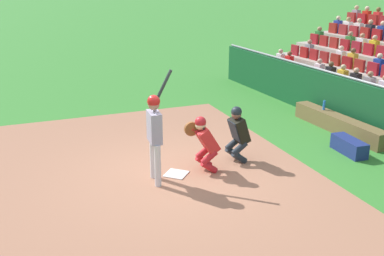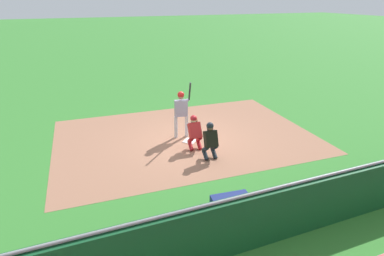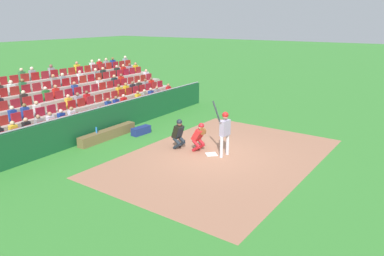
% 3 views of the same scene
% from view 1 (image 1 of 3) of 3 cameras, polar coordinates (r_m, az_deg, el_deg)
% --- Properties ---
extents(ground_plane, '(160.00, 160.00, 0.00)m').
position_cam_1_polar(ground_plane, '(9.63, -2.00, -5.88)').
color(ground_plane, '#368030').
extents(infield_dirt_patch, '(10.00, 7.11, 0.01)m').
position_cam_1_polar(infield_dirt_patch, '(9.47, -4.82, -6.35)').
color(infield_dirt_patch, '#A26C52').
rests_on(infield_dirt_patch, ground_plane).
extents(home_plate_marker, '(0.62, 0.62, 0.02)m').
position_cam_1_polar(home_plate_marker, '(9.63, -2.00, -5.79)').
color(home_plate_marker, white).
rests_on(home_plate_marker, infield_dirt_patch).
extents(batter_at_plate, '(0.61, 0.62, 2.25)m').
position_cam_1_polar(batter_at_plate, '(8.93, -4.73, -0.06)').
color(batter_at_plate, silver).
rests_on(batter_at_plate, ground_plane).
extents(catcher_crouching, '(0.49, 0.71, 1.25)m').
position_cam_1_polar(catcher_crouching, '(9.54, 1.54, -1.55)').
color(catcher_crouching, '#B31C23').
rests_on(catcher_crouching, ground_plane).
extents(home_plate_umpire, '(0.47, 0.47, 1.31)m').
position_cam_1_polar(home_plate_umpire, '(10.09, 5.75, -0.44)').
color(home_plate_umpire, '#1C242B').
rests_on(home_plate_umpire, ground_plane).
extents(dugout_wall, '(15.56, 0.24, 1.40)m').
position_cam_1_polar(dugout_wall, '(12.45, 22.44, 1.73)').
color(dugout_wall, '#144D28').
rests_on(dugout_wall, ground_plane).
extents(dugout_bench, '(3.23, 0.40, 0.44)m').
position_cam_1_polar(dugout_bench, '(12.75, 17.92, 0.50)').
color(dugout_bench, brown).
rests_on(dugout_bench, ground_plane).
extents(water_bottle_on_bench, '(0.07, 0.07, 0.26)m').
position_cam_1_polar(water_bottle_on_bench, '(13.13, 16.29, 2.77)').
color(water_bottle_on_bench, blue).
rests_on(water_bottle_on_bench, dugout_bench).
extents(equipment_duffel_bag, '(1.02, 0.46, 0.36)m').
position_cam_1_polar(equipment_duffel_bag, '(11.30, 19.16, -2.16)').
color(equipment_duffel_bag, navy).
rests_on(equipment_duffel_bag, ground_plane).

